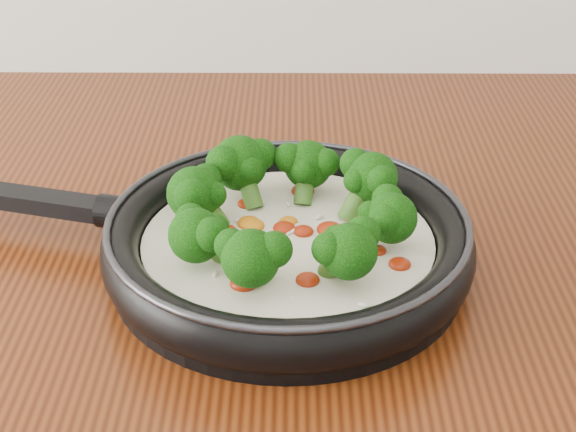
{
  "coord_description": "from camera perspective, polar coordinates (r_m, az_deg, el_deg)",
  "views": [
    {
      "loc": [
        0.11,
        0.48,
        1.28
      ],
      "look_at": [
        0.11,
        1.05,
        0.95
      ],
      "focal_mm": 53.75,
      "sensor_mm": 36.0,
      "label": 1
    }
  ],
  "objects": [
    {
      "name": "skillet",
      "position": [
        0.67,
        -0.28,
        -1.42
      ],
      "size": [
        0.48,
        0.35,
        0.08
      ],
      "color": "black",
      "rests_on": "counter"
    }
  ]
}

